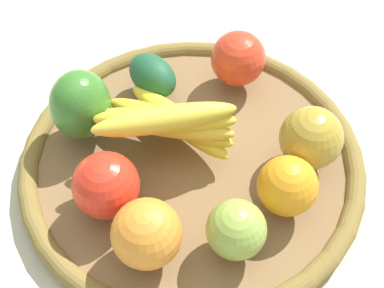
# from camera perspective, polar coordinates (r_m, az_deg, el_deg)

# --- Properties ---
(ground_plane) EXTENTS (2.40, 2.40, 0.00)m
(ground_plane) POSITION_cam_1_polar(r_m,az_deg,el_deg) (0.70, 0.00, -2.56)
(ground_plane) COLOR #BEB8A0
(ground_plane) RESTS_ON ground
(basket) EXTENTS (0.44, 0.44, 0.03)m
(basket) POSITION_cam_1_polar(r_m,az_deg,el_deg) (0.69, 0.00, -1.85)
(basket) COLOR brown
(basket) RESTS_ON ground_plane
(banana_bunch) EXTENTS (0.18, 0.16, 0.09)m
(banana_bunch) POSITION_cam_1_polar(r_m,az_deg,el_deg) (0.65, -2.50, 2.50)
(banana_bunch) COLOR yellow
(banana_bunch) RESTS_ON basket
(bell_pepper) EXTENTS (0.08, 0.08, 0.09)m
(bell_pepper) POSITION_cam_1_polar(r_m,az_deg,el_deg) (0.68, -11.86, 4.15)
(bell_pepper) COLOR #397529
(bell_pepper) RESTS_ON basket
(orange_0) EXTENTS (0.09, 0.09, 0.08)m
(orange_0) POSITION_cam_1_polar(r_m,az_deg,el_deg) (0.57, -5.03, -9.52)
(orange_0) COLOR orange
(orange_0) RESTS_ON basket
(orange_1) EXTENTS (0.09, 0.09, 0.07)m
(orange_1) POSITION_cam_1_polar(r_m,az_deg,el_deg) (0.62, 10.20, -4.43)
(orange_1) COLOR orange
(orange_1) RESTS_ON basket
(apple_1) EXTENTS (0.07, 0.07, 0.07)m
(apple_1) POSITION_cam_1_polar(r_m,az_deg,el_deg) (0.58, 4.76, -9.13)
(apple_1) COLOR #8EAA45
(apple_1) RESTS_ON basket
(apple_3) EXTENTS (0.11, 0.11, 0.08)m
(apple_3) POSITION_cam_1_polar(r_m,az_deg,el_deg) (0.61, -9.21, -4.39)
(apple_3) COLOR red
(apple_3) RESTS_ON basket
(avocado) EXTENTS (0.09, 0.08, 0.05)m
(avocado) POSITION_cam_1_polar(r_m,az_deg,el_deg) (0.74, -4.26, 7.35)
(avocado) COLOR #1D5132
(avocado) RESTS_ON basket
(apple_2) EXTENTS (0.11, 0.11, 0.08)m
(apple_2) POSITION_cam_1_polar(r_m,az_deg,el_deg) (0.66, 12.65, 0.64)
(apple_2) COLOR #A8892C
(apple_2) RESTS_ON basket
(apple_0) EXTENTS (0.11, 0.11, 0.08)m
(apple_0) POSITION_cam_1_polar(r_m,az_deg,el_deg) (0.74, 4.96, 9.12)
(apple_0) COLOR red
(apple_0) RESTS_ON basket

